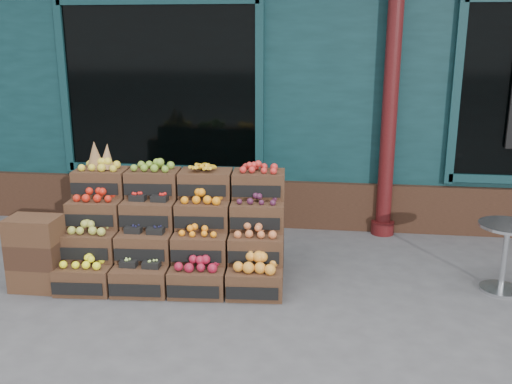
# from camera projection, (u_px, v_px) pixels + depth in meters

# --- Properties ---
(ground) EXTENTS (60.00, 60.00, 0.00)m
(ground) POSITION_uv_depth(u_px,v_px,m) (267.00, 301.00, 5.27)
(ground) COLOR #464649
(ground) RESTS_ON ground
(shop_facade) EXTENTS (12.00, 6.24, 4.80)m
(shop_facade) POSITION_uv_depth(u_px,v_px,m) (303.00, 34.00, 9.52)
(shop_facade) COLOR #0D2A2D
(shop_facade) RESTS_ON ground
(crate_display) EXTENTS (2.22, 1.20, 1.35)m
(crate_display) POSITION_uv_depth(u_px,v_px,m) (177.00, 236.00, 5.75)
(crate_display) COLOR #412819
(crate_display) RESTS_ON ground
(spare_crates) EXTENTS (0.48, 0.34, 0.72)m
(spare_crates) POSITION_uv_depth(u_px,v_px,m) (36.00, 253.00, 5.45)
(spare_crates) COLOR #412819
(spare_crates) RESTS_ON ground
(bistro_table) EXTENTS (0.53, 0.53, 0.67)m
(bistro_table) POSITION_uv_depth(u_px,v_px,m) (505.00, 250.00, 5.38)
(bistro_table) COLOR #B7B9BE
(bistro_table) RESTS_ON ground
(shopkeeper) EXTENTS (0.79, 0.53, 2.12)m
(shopkeeper) POSITION_uv_depth(u_px,v_px,m) (201.00, 135.00, 7.77)
(shopkeeper) COLOR #19592D
(shopkeeper) RESTS_ON ground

